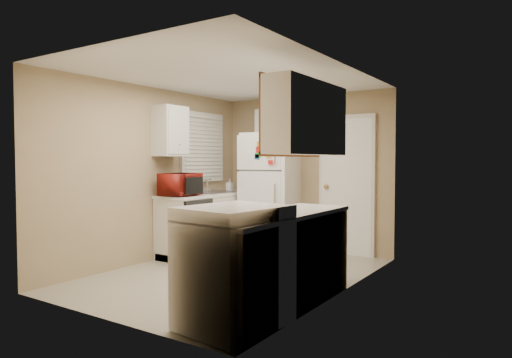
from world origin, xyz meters
The scene contains 19 objects.
floor centered at (0.00, 0.00, 0.00)m, with size 3.80×3.80×0.00m, color beige.
ceiling centered at (0.00, 0.00, 2.40)m, with size 3.80×3.80×0.00m, color white.
wall_left centered at (-1.40, 0.00, 1.20)m, with size 3.80×3.80×0.00m, color tan.
wall_right centered at (1.40, 0.00, 1.20)m, with size 3.80×3.80×0.00m, color tan.
wall_back centered at (0.00, 1.90, 1.20)m, with size 2.80×2.80×0.00m, color tan.
wall_front centered at (0.00, -1.90, 1.20)m, with size 2.80×2.80×0.00m, color tan.
left_counter centered at (-1.10, 0.90, 0.45)m, with size 0.60×1.80×0.90m, color silver.
dishwasher centered at (-0.81, 0.30, 0.49)m, with size 0.03×0.58×0.72m, color black.
sink centered at (-1.10, 1.05, 0.86)m, with size 0.54×0.74×0.16m, color gray.
microwave centered at (-1.09, 0.25, 1.05)m, with size 0.31×0.57×0.38m, color #9F1E15.
soap_bottle centered at (-1.12, 1.43, 1.00)m, with size 0.09×0.09×0.20m, color white.
window_blinds centered at (-1.36, 1.05, 1.60)m, with size 0.10×0.98×1.08m, color silver.
upper_cabinet_left centered at (-1.25, 0.22, 1.80)m, with size 0.30×0.45×0.70m, color silver.
refrigerator centered at (-0.40, 1.54, 0.90)m, with size 0.74×0.72×1.81m, color white.
cabinet_over_fridge centered at (-0.40, 1.75, 2.00)m, with size 0.70×0.30×0.40m, color silver.
interior_door centered at (0.70, 1.86, 1.02)m, with size 0.86×0.06×2.08m, color white.
right_counter centered at (1.10, -0.80, 0.45)m, with size 0.60×2.00×0.90m, color silver.
stove centered at (1.04, -1.42, 0.51)m, with size 0.68×0.84×1.03m, color white.
upper_cabinet_right centered at (1.25, -0.50, 1.80)m, with size 0.30×1.20×0.70m, color silver.
Camera 1 is at (3.26, -4.47, 1.40)m, focal length 32.00 mm.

